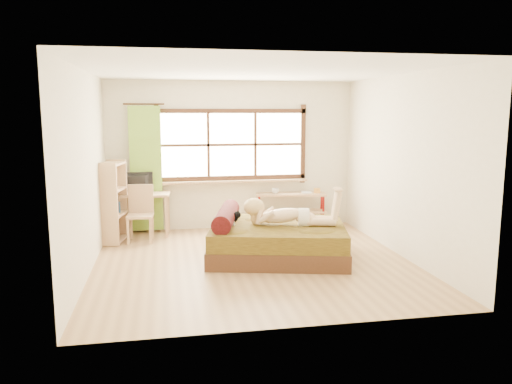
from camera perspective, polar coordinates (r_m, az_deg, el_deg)
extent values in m
plane|color=#9E754C|center=(7.27, -0.29, -8.02)|extent=(4.50, 4.50, 0.00)
plane|color=white|center=(6.97, -0.31, 13.71)|extent=(4.50, 4.50, 0.00)
plane|color=silver|center=(9.20, -2.77, 4.18)|extent=(4.50, 0.00, 4.50)
plane|color=silver|center=(4.81, 4.40, -0.40)|extent=(4.50, 0.00, 4.50)
plane|color=silver|center=(6.96, -18.87, 2.09)|extent=(0.00, 4.50, 4.50)
plane|color=silver|center=(7.71, 16.42, 2.85)|extent=(0.00, 4.50, 4.50)
cube|color=#FFEDBF|center=(9.18, -2.77, 5.42)|extent=(2.60, 0.01, 1.30)
cube|color=tan|center=(9.18, -2.68, 1.22)|extent=(2.80, 0.16, 0.04)
cube|color=#579A2A|center=(9.03, -12.46, 2.61)|extent=(0.55, 0.10, 2.20)
cube|color=black|center=(7.50, 2.52, -6.49)|extent=(2.29, 1.99, 0.25)
cube|color=#34250B|center=(7.44, 2.53, -4.66)|extent=(2.24, 1.95, 0.25)
cylinder|color=black|center=(7.43, -3.42, -2.77)|extent=(0.58, 1.37, 0.28)
cube|color=tan|center=(8.92, -13.68, -0.26)|extent=(1.23, 0.63, 0.04)
cube|color=tan|center=(8.86, -17.28, -2.91)|extent=(0.05, 0.05, 0.72)
cube|color=tan|center=(8.72, -10.19, -2.82)|extent=(0.05, 0.05, 0.72)
cube|color=tan|center=(9.28, -16.78, -2.34)|extent=(0.05, 0.05, 0.72)
cube|color=tan|center=(9.15, -10.01, -2.26)|extent=(0.05, 0.05, 0.72)
imported|color=black|center=(8.94, -13.71, 1.04)|extent=(0.62, 0.12, 0.36)
cube|color=tan|center=(8.52, -13.10, -2.65)|extent=(0.45, 0.45, 0.04)
cube|color=tan|center=(8.66, -13.02, -0.71)|extent=(0.42, 0.07, 0.48)
cube|color=tan|center=(8.42, -14.40, -4.44)|extent=(0.04, 0.04, 0.42)
cube|color=tan|center=(8.38, -11.96, -4.41)|extent=(0.04, 0.04, 0.42)
cube|color=tan|center=(8.77, -14.08, -3.89)|extent=(0.04, 0.04, 0.42)
cube|color=tan|center=(8.73, -11.74, -3.86)|extent=(0.04, 0.04, 0.42)
cube|color=tan|center=(9.33, 4.01, -0.24)|extent=(1.33, 0.53, 0.04)
cube|color=tan|center=(9.38, 3.99, -2.20)|extent=(1.33, 0.53, 0.03)
cylinder|color=maroon|center=(9.22, 0.38, -2.24)|extent=(0.04, 0.04, 0.65)
cylinder|color=maroon|center=(9.32, 7.71, -2.20)|extent=(0.04, 0.04, 0.65)
cylinder|color=maroon|center=(9.47, 0.34, -1.93)|extent=(0.04, 0.04, 0.65)
cylinder|color=maroon|center=(9.57, 7.48, -1.89)|extent=(0.04, 0.04, 0.65)
cube|color=gold|center=(9.37, 6.98, 0.16)|extent=(0.12, 0.12, 0.09)
imported|color=gray|center=(9.24, 2.22, 0.13)|extent=(0.14, 0.14, 0.10)
imported|color=gray|center=(9.37, 5.20, -0.02)|extent=(0.22, 0.27, 0.02)
cube|color=tan|center=(8.66, -15.86, -5.17)|extent=(0.44, 0.61, 0.03)
cube|color=tan|center=(8.57, -15.98, -2.46)|extent=(0.44, 0.61, 0.03)
cube|color=tan|center=(8.50, -16.11, 0.31)|extent=(0.44, 0.61, 0.03)
cube|color=tan|center=(8.45, -16.23, 3.12)|extent=(0.44, 0.61, 0.03)
cube|color=tan|center=(8.27, -16.62, -1.42)|extent=(0.33, 0.10, 1.34)
cube|color=tan|center=(8.79, -15.51, -0.76)|extent=(0.33, 0.10, 1.34)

